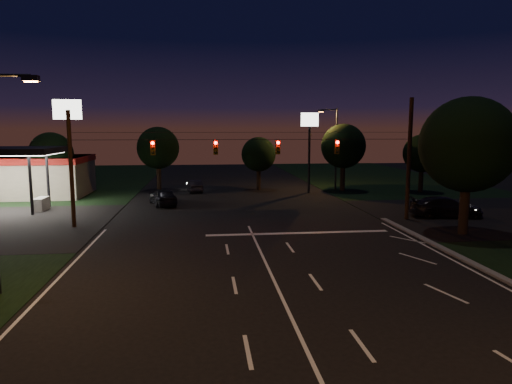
{
  "coord_description": "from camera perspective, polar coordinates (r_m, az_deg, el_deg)",
  "views": [
    {
      "loc": [
        -3.05,
        -17.06,
        6.74
      ],
      "look_at": [
        0.03,
        9.73,
        3.0
      ],
      "focal_mm": 32.0,
      "sensor_mm": 36.0,
      "label": 1
    }
  ],
  "objects": [
    {
      "name": "stop_bar",
      "position": [
        29.96,
        5.28,
        -5.13
      ],
      "size": [
        12.0,
        0.5,
        0.01
      ],
      "primitive_type": "cube",
      "color": "silver",
      "rests_on": "ground"
    },
    {
      "name": "tree_far_e",
      "position": [
        51.68,
        20.02,
        4.51
      ],
      "size": [
        4.0,
        4.0,
        6.18
      ],
      "color": "black",
      "rests_on": "ground"
    },
    {
      "name": "tree_far_c",
      "position": [
        50.61,
        0.33,
        4.68
      ],
      "size": [
        3.8,
        3.8,
        5.86
      ],
      "color": "black",
      "rests_on": "ground"
    },
    {
      "name": "cross_street_right",
      "position": [
        40.87,
        27.92,
        -2.53
      ],
      "size": [
        20.0,
        16.0,
        0.02
      ],
      "primitive_type": "cube",
      "color": "black",
      "rests_on": "ground"
    },
    {
      "name": "ground",
      "position": [
        18.6,
        3.42,
        -13.37
      ],
      "size": [
        140.0,
        140.0,
        0.0
      ],
      "primitive_type": "plane",
      "color": "black",
      "rests_on": "ground"
    },
    {
      "name": "tree_far_d",
      "position": [
        50.53,
        10.84,
        5.58
      ],
      "size": [
        4.8,
        4.8,
        7.3
      ],
      "color": "black",
      "rests_on": "ground"
    },
    {
      "name": "utility_pole_right",
      "position": [
        36.06,
        18.27,
        -3.28
      ],
      "size": [
        0.3,
        0.3,
        9.0
      ],
      "primitive_type": "cylinder",
      "color": "black",
      "rests_on": "ground"
    },
    {
      "name": "center_line",
      "position": [
        13.31,
        8.26,
        -22.6
      ],
      "size": [
        0.14,
        40.0,
        0.01
      ],
      "primitive_type": "cube",
      "color": "silver",
      "rests_on": "ground"
    },
    {
      "name": "utility_pole_left",
      "position": [
        33.96,
        -21.76,
        -4.12
      ],
      "size": [
        0.28,
        0.28,
        8.0
      ],
      "primitive_type": "cylinder",
      "color": "black",
      "rests_on": "ground"
    },
    {
      "name": "car_oncoming_a",
      "position": [
        41.32,
        -11.57,
        -0.56
      ],
      "size": [
        3.07,
        4.89,
        1.55
      ],
      "primitive_type": "imported",
      "rotation": [
        0.0,
        0.0,
        3.43
      ],
      "color": "black",
      "rests_on": "ground"
    },
    {
      "name": "street_light_right_far",
      "position": [
        51.12,
        9.72,
        6.1
      ],
      "size": [
        2.2,
        0.35,
        9.0
      ],
      "color": "black",
      "rests_on": "ground"
    },
    {
      "name": "gas_station",
      "position": [
        51.23,
        -28.1,
        2.09
      ],
      "size": [
        14.2,
        16.1,
        5.25
      ],
      "color": "gray",
      "rests_on": "ground"
    },
    {
      "name": "tree_far_a",
      "position": [
        49.55,
        -24.17,
        4.33
      ],
      "size": [
        4.2,
        4.2,
        6.42
      ],
      "color": "black",
      "rests_on": "ground"
    },
    {
      "name": "tree_far_b",
      "position": [
        51.47,
        -12.11,
        5.35
      ],
      "size": [
        4.6,
        4.6,
        6.98
      ],
      "color": "black",
      "rests_on": "ground"
    },
    {
      "name": "tree_right_near",
      "position": [
        31.9,
        24.86,
        5.26
      ],
      "size": [
        6.0,
        6.0,
        8.76
      ],
      "color": "black",
      "rests_on": "ground"
    },
    {
      "name": "car_oncoming_b",
      "position": [
        49.66,
        -7.65,
        0.76
      ],
      "size": [
        1.88,
        4.02,
        1.27
      ],
      "primitive_type": "imported",
      "rotation": [
        0.0,
        0.0,
        3.28
      ],
      "color": "black",
      "rests_on": "ground"
    },
    {
      "name": "pole_sign_left_near",
      "position": [
        40.57,
        -22.43,
        7.64
      ],
      "size": [
        2.2,
        0.3,
        9.1
      ],
      "color": "black",
      "rests_on": "ground"
    },
    {
      "name": "car_cross",
      "position": [
        37.9,
        22.65,
        -1.76
      ],
      "size": [
        5.67,
        2.98,
        1.57
      ],
      "primitive_type": "imported",
      "rotation": [
        0.0,
        0.0,
        1.42
      ],
      "color": "black",
      "rests_on": "ground"
    },
    {
      "name": "signal_span",
      "position": [
        32.2,
        -1.13,
        5.69
      ],
      "size": [
        24.0,
        0.4,
        1.56
      ],
      "color": "black",
      "rests_on": "ground"
    },
    {
      "name": "pole_sign_right",
      "position": [
        48.35,
        6.7,
        7.25
      ],
      "size": [
        1.8,
        0.3,
        8.4
      ],
      "color": "black",
      "rests_on": "ground"
    }
  ]
}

